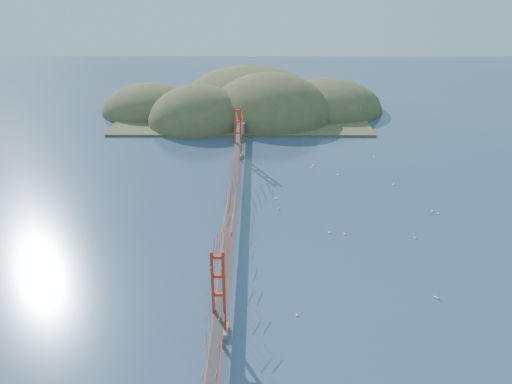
{
  "coord_description": "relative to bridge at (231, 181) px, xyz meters",
  "views": [
    {
      "loc": [
        4.66,
        -78.01,
        41.78
      ],
      "look_at": [
        4.27,
        0.0,
        5.05
      ],
      "focal_mm": 35.0,
      "sensor_mm": 36.0,
      "label": 1
    }
  ],
  "objects": [
    {
      "name": "sailboat_3",
      "position": [
        8.09,
        7.62,
        -6.85
      ],
      "size": [
        0.63,
        0.56,
        0.72
      ],
      "color": "white",
      "rests_on": "ground"
    },
    {
      "name": "sailboat_10",
      "position": [
        9.66,
        -26.73,
        -6.87
      ],
      "size": [
        0.42,
        0.5,
        0.58
      ],
      "color": "white",
      "rests_on": "ground"
    },
    {
      "name": "sailboat_4",
      "position": [
        37.09,
        1.52,
        -6.87
      ],
      "size": [
        0.59,
        0.59,
        0.62
      ],
      "color": "white",
      "rests_on": "ground"
    },
    {
      "name": "sailboat_0",
      "position": [
        8.4,
        3.47,
        -6.87
      ],
      "size": [
        0.51,
        0.53,
        0.59
      ],
      "color": "white",
      "rests_on": "ground"
    },
    {
      "name": "sailboat_16",
      "position": [
        16.75,
        24.15,
        -6.86
      ],
      "size": [
        0.64,
        0.64,
        0.67
      ],
      "color": "white",
      "rests_on": "ground"
    },
    {
      "name": "sailboat_7",
      "position": [
        21.6,
        19.09,
        -6.86
      ],
      "size": [
        0.58,
        0.58,
        0.64
      ],
      "color": "white",
      "rests_on": "ground"
    },
    {
      "name": "sailboat_14",
      "position": [
        19.06,
        -5.86,
        -6.87
      ],
      "size": [
        0.52,
        0.53,
        0.6
      ],
      "color": "white",
      "rests_on": "ground"
    },
    {
      "name": "sailboat_12",
      "position": [
        16.33,
        22.77,
        -6.86
      ],
      "size": [
        0.65,
        0.65,
        0.7
      ],
      "color": "white",
      "rests_on": "ground"
    },
    {
      "name": "sailboat_6",
      "position": [
        28.83,
        -23.04,
        -6.85
      ],
      "size": [
        0.71,
        0.71,
        0.74
      ],
      "color": "white",
      "rests_on": "ground"
    },
    {
      "name": "sailboat_15",
      "position": [
        31.46,
        29.58,
        -6.86
      ],
      "size": [
        0.53,
        0.59,
        0.67
      ],
      "color": "white",
      "rests_on": "ground"
    },
    {
      "name": "sailboat_9",
      "position": [
        36.3,
        2.39,
        -6.85
      ],
      "size": [
        0.67,
        0.67,
        0.71
      ],
      "color": "white",
      "rests_on": "ground"
    },
    {
      "name": "bridge",
      "position": [
        0.0,
        0.0,
        0.0
      ],
      "size": [
        2.2,
        94.4,
        12.0
      ],
      "color": "gray",
      "rests_on": "ground"
    },
    {
      "name": "far_headlands",
      "position": [
        2.21,
        68.33,
        -7.01
      ],
      "size": [
        84.0,
        58.0,
        25.0
      ],
      "color": "brown",
      "rests_on": "ground"
    },
    {
      "name": "sailboat_5",
      "position": [
        30.45,
        -7.05,
        -6.87
      ],
      "size": [
        0.54,
        0.54,
        0.61
      ],
      "color": "white",
      "rests_on": "ground"
    },
    {
      "name": "sailboat_8",
      "position": [
        32.14,
        14.21,
        -6.86
      ],
      "size": [
        0.62,
        0.62,
        0.68
      ],
      "color": "white",
      "rests_on": "ground"
    },
    {
      "name": "ground",
      "position": [
        0.0,
        -0.18,
        -7.01
      ],
      "size": [
        320.0,
        320.0,
        0.0
      ],
      "primitive_type": "plane",
      "color": "#324865",
      "rests_on": "ground"
    },
    {
      "name": "sailboat_1",
      "position": [
        16.56,
        -5.47,
        -6.86
      ],
      "size": [
        0.64,
        0.64,
        0.69
      ],
      "color": "white",
      "rests_on": "ground"
    }
  ]
}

